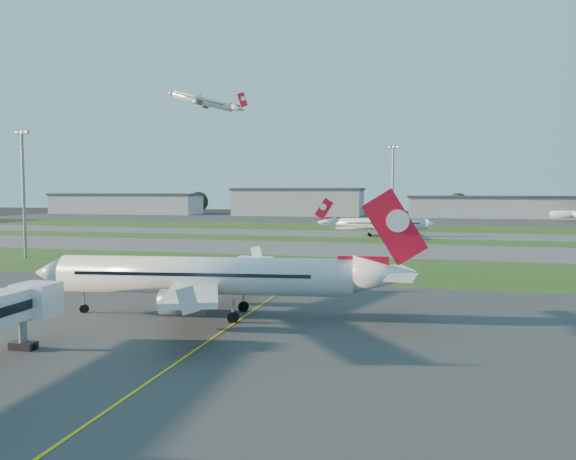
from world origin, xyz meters
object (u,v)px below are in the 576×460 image
(airliner_taxiing, at_px, (379,224))
(light_mast_centre, at_px, (393,187))
(airliner_parked, at_px, (208,277))
(light_mast_west, at_px, (23,185))

(airliner_taxiing, bearing_deg, light_mast_centre, 97.12)
(airliner_parked, bearing_deg, light_mast_west, 136.81)
(light_mast_west, distance_m, light_mast_centre, 89.64)
(light_mast_centre, bearing_deg, airliner_parked, -98.21)
(light_mast_west, bearing_deg, airliner_parked, -35.85)
(airliner_taxiing, bearing_deg, airliner_parked, 76.61)
(light_mast_west, height_order, light_mast_centre, same)
(airliner_parked, relative_size, airliner_taxiing, 1.20)
(light_mast_centre, bearing_deg, light_mast_west, -141.34)
(airliner_taxiing, xyz_separation_m, light_mast_west, (-65.05, -73.28, 11.18))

